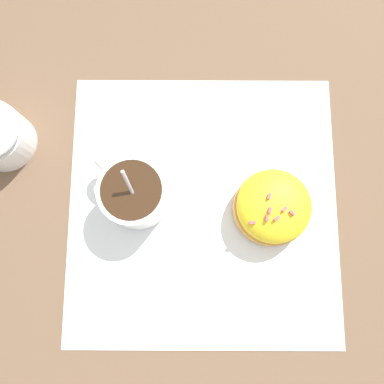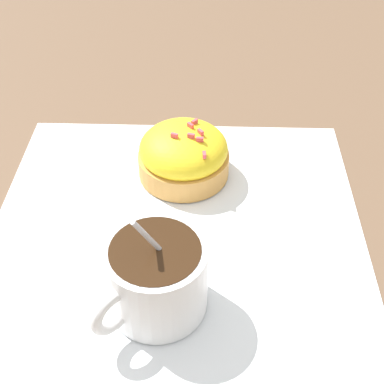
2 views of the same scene
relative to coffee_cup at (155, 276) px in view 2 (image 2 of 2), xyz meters
name	(u,v)px [view 2 (image 2 of 2)]	position (x,y,z in m)	size (l,w,h in m)	color
ground_plane	(177,233)	(0.08, -0.01, -0.04)	(3.00, 3.00, 0.00)	brown
paper_napkin	(177,231)	(0.08, -0.01, -0.04)	(0.35, 0.36, 0.00)	white
coffee_cup	(155,276)	(0.00, 0.00, 0.00)	(0.09, 0.08, 0.10)	white
frosted_pastry	(183,154)	(0.17, -0.01, -0.01)	(0.09, 0.09, 0.06)	#D19347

